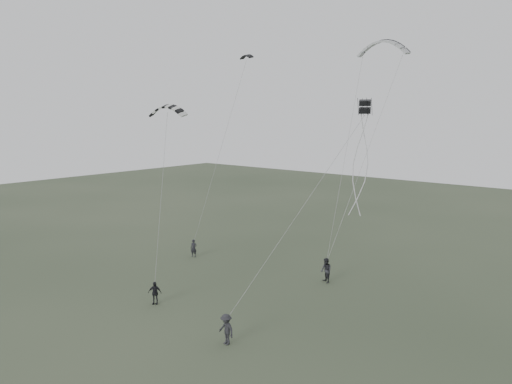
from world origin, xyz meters
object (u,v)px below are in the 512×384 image
Objects in this scene: flyer_far at (226,329)px; kite_box at (365,107)px; flyer_right at (326,270)px; kite_dark_small at (246,55)px; flyer_center at (155,293)px; kite_pale_large at (383,41)px; flyer_left at (194,248)px; kite_striped at (167,106)px.

flyer_far is 15.02m from kite_box.
kite_dark_small is at bearing -161.48° from flyer_right.
kite_box is at bearing -5.68° from flyer_center.
kite_pale_large is (1.31, 5.45, 17.26)m from flyer_right.
kite_box is (17.98, -2.91, 12.30)m from flyer_left.
kite_dark_small reaches higher than flyer_center.
flyer_left is 0.90× the size of flyer_far.
flyer_far is (7.78, -1.29, 0.10)m from flyer_center.
kite_dark_small is 17.06m from kite_box.
flyer_right reaches higher than flyer_far.
flyer_left is 2.16× the size of kite_box.
kite_striped is at bearing 93.17° from flyer_center.
kite_dark_small is 11.60m from kite_pale_large.
flyer_right is 1.08× the size of flyer_far.
flyer_left is at bearing 88.76° from flyer_center.
kite_pale_large is (11.12, 3.25, 0.53)m from kite_dark_small.
kite_striped is (-10.07, -6.57, 12.30)m from flyer_right.
flyer_center is 7.88m from flyer_far.
flyer_far is at bearing -53.17° from flyer_right.
flyer_left is at bearing 151.63° from flyer_far.
kite_dark_small reaches higher than kite_striped.
kite_pale_large is 5.49× the size of kite_box.
flyer_far is 1.18× the size of kite_dark_small.
flyer_right is at bearing -20.48° from flyer_left.
kite_striped is (-0.26, -8.77, -4.44)m from kite_dark_small.
flyer_left is 0.84× the size of flyer_right.
flyer_far is at bearing -44.17° from flyer_center.
kite_striped reaches higher than flyer_left.
flyer_center is 0.89× the size of flyer_far.
flyer_right is 17.20m from kite_striped.
kite_striped is at bearing -140.03° from kite_pale_large.
kite_dark_small is (-11.04, 14.57, 16.80)m from flyer_far.
kite_striped reaches higher than kite_box.
kite_dark_small is at bearing 24.26° from flyer_left.
flyer_far is 24.83m from kite_dark_small.
flyer_right is 0.64× the size of kite_striped.
kite_striped is (-11.30, 5.80, 12.36)m from flyer_far.
flyer_far is (1.23, -12.37, -0.07)m from flyer_right.
kite_dark_small is (-3.26, 13.28, 16.90)m from flyer_center.
flyer_right is 19.52m from kite_dark_small.
kite_striped is at bearing 161.01° from kite_box.
kite_box reaches higher than flyer_center.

